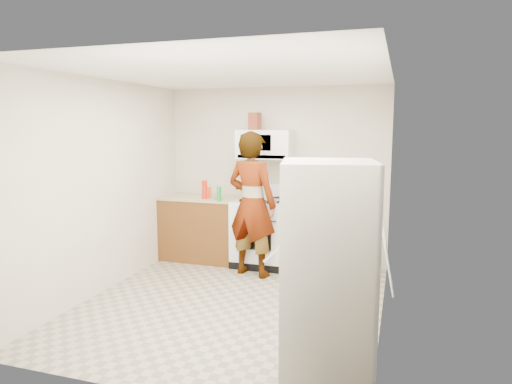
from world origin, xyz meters
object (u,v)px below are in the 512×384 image
at_px(gas_range, 262,231).
at_px(kettle, 312,194).
at_px(person, 252,204).
at_px(saucepan, 252,192).
at_px(fridge, 327,270).
at_px(microwave, 265,144).

relative_size(gas_range, kettle, 5.78).
relative_size(person, kettle, 9.68).
bearing_deg(kettle, saucepan, -158.08).
distance_m(gas_range, fridge, 2.93).
bearing_deg(fridge, gas_range, 105.54).
distance_m(person, kettle, 0.88).
bearing_deg(person, microwave, -76.22).
bearing_deg(gas_range, fridge, -63.15).
bearing_deg(saucepan, person, -72.18).
xyz_separation_m(microwave, kettle, (0.67, -0.03, -0.67)).
xyz_separation_m(person, kettle, (0.68, 0.56, 0.09)).
xyz_separation_m(gas_range, person, (-0.00, -0.46, 0.46)).
relative_size(gas_range, person, 0.60).
height_order(gas_range, kettle, same).
bearing_deg(person, fridge, 135.46).
bearing_deg(saucepan, gas_range, -31.16).
bearing_deg(kettle, gas_range, -148.94).
xyz_separation_m(fridge, kettle, (-0.64, 2.69, 0.18)).
xyz_separation_m(microwave, person, (-0.00, -0.59, -0.75)).
height_order(kettle, saucepan, kettle).
bearing_deg(microwave, gas_range, -90.00).
height_order(person, saucepan, person).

